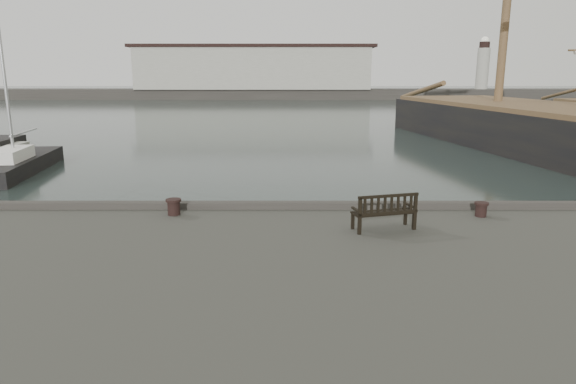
# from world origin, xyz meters

# --- Properties ---
(ground) EXTENTS (400.00, 400.00, 0.00)m
(ground) POSITION_xyz_m (0.00, 0.00, 0.00)
(ground) COLOR black
(ground) RESTS_ON ground
(breakwater) EXTENTS (140.00, 9.50, 12.20)m
(breakwater) POSITION_xyz_m (-4.56, 92.00, 4.30)
(breakwater) COLOR #383530
(breakwater) RESTS_ON ground
(bench) EXTENTS (1.57, 0.89, 0.86)m
(bench) POSITION_xyz_m (1.31, -2.07, 1.83)
(bench) COLOR black
(bench) RESTS_ON quay
(bollard_left) EXTENTS (0.48, 0.48, 0.42)m
(bollard_left) POSITION_xyz_m (-3.89, -0.79, 1.77)
(bollard_left) COLOR black
(bollard_left) RESTS_ON quay
(bollard_right) EXTENTS (0.43, 0.43, 0.37)m
(bollard_right) POSITION_xyz_m (4.00, -0.93, 1.75)
(bollard_right) COLOR black
(bollard_right) RESTS_ON quay
(yacht_c) EXTENTS (3.18, 8.86, 11.79)m
(yacht_c) POSITION_xyz_m (-15.20, 13.08, 0.25)
(yacht_c) COLOR black
(yacht_c) RESTS_ON ground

